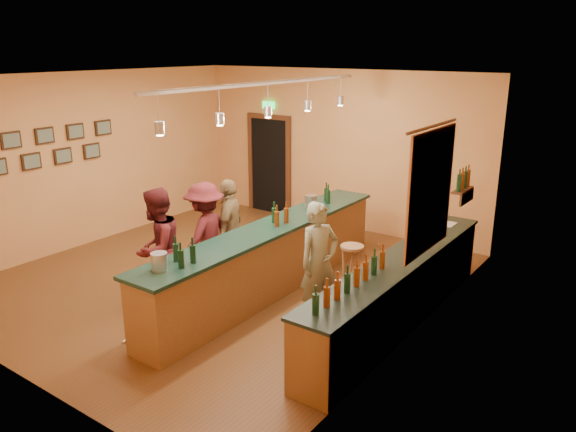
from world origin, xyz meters
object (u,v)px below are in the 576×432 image
Objects in this scene: bartender at (319,262)px; customer_a at (158,249)px; customer_b at (230,229)px; bar_stool at (352,255)px; back_counter at (398,291)px; customer_c at (205,235)px; tasting_bar at (269,255)px.

customer_a reaches higher than bartender.
bar_stool is at bearing 84.04° from customer_b.
back_counter is 1.20m from bar_stool.
customer_c is (-0.09, -0.48, 0.01)m from customer_b.
customer_a is 2.88m from bar_stool.
tasting_bar is at bearing -142.16° from bar_stool.
back_counter is 1.13m from bartender.
back_counter is at bearing 66.16° from customer_b.
bar_stool is (1.99, 2.07, -0.29)m from customer_a.
customer_a reaches higher than customer_c.
bar_stool is at bearing 37.84° from tasting_bar.
customer_c reaches higher than bar_stool.
tasting_bar is 1.66m from customer_a.
bar_stool is at bearing 112.72° from customer_c.
bartender reaches higher than customer_b.
tasting_bar is 1.26m from bar_stool.
tasting_bar is 3.07× the size of customer_c.
tasting_bar is 2.90× the size of customer_a.
customer_b is 2.00m from bar_stool.
back_counter is at bearing 93.00° from customer_c.
tasting_bar is at bearing -174.91° from back_counter.
bar_stool is at bearing 26.16° from bartender.
back_counter reaches higher than bar_stool.
customer_b is at bearing -178.92° from back_counter.
bartender is 1.00× the size of customer_c.
customer_a is (-3.03, -1.48, 0.39)m from back_counter.
customer_a is (-1.00, -1.30, 0.27)m from tasting_bar.
customer_a is 1.07× the size of customer_b.
customer_c is at bearing -150.16° from bar_stool.
customer_c is 2.26× the size of bar_stool.
back_counter is at bearing -41.68° from bartender.
customer_c is (0.03, 0.94, -0.05)m from customer_a.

